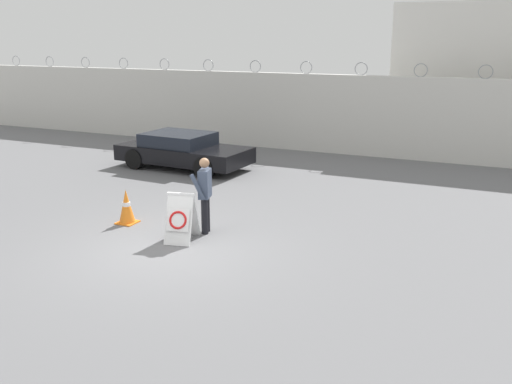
{
  "coord_description": "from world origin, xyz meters",
  "views": [
    {
      "loc": [
        6.2,
        -9.25,
        4.24
      ],
      "look_at": [
        1.06,
        2.05,
        0.84
      ],
      "focal_mm": 40.0,
      "sensor_mm": 36.0,
      "label": 1
    }
  ],
  "objects": [
    {
      "name": "ground_plane",
      "position": [
        0.0,
        0.0,
        0.0
      ],
      "size": [
        90.0,
        90.0,
        0.0
      ],
      "primitive_type": "plane",
      "color": "slate"
    },
    {
      "name": "perimeter_wall",
      "position": [
        -0.0,
        11.15,
        1.45
      ],
      "size": [
        36.0,
        0.3,
        3.35
      ],
      "color": "silver",
      "rests_on": "ground_plane"
    },
    {
      "name": "barricade_sign",
      "position": [
        -0.02,
        0.58,
        0.52
      ],
      "size": [
        0.73,
        0.9,
        1.05
      ],
      "rotation": [
        0.0,
        0.0,
        0.22
      ],
      "color": "white",
      "rests_on": "ground_plane"
    },
    {
      "name": "security_guard",
      "position": [
        0.19,
        1.25,
        0.94
      ],
      "size": [
        0.36,
        0.67,
        1.7
      ],
      "rotation": [
        0.0,
        0.0,
        -1.29
      ],
      "color": "black",
      "rests_on": "ground_plane"
    },
    {
      "name": "traffic_cone_near",
      "position": [
        -1.81,
        1.07,
        0.4
      ],
      "size": [
        0.44,
        0.44,
        0.81
      ],
      "color": "orange",
      "rests_on": "ground_plane"
    },
    {
      "name": "parked_car_front_coupe",
      "position": [
        -3.67,
        6.6,
        0.59
      ],
      "size": [
        4.49,
        2.21,
        1.16
      ],
      "rotation": [
        0.0,
        0.0,
        -0.06
      ],
      "color": "black",
      "rests_on": "ground_plane"
    }
  ]
}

